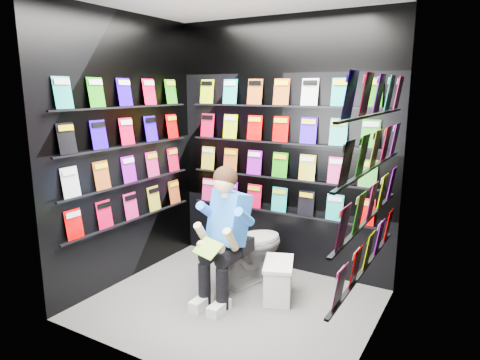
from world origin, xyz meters
The scene contains 13 objects.
floor centered at (0.00, 0.00, 0.00)m, with size 2.40×2.40×0.00m, color #565653.
wall_back centered at (0.00, 1.00, 1.30)m, with size 2.40×0.04×2.60m, color black.
wall_front centered at (0.00, -1.00, 1.30)m, with size 2.40×0.04×2.60m, color black.
wall_left centered at (-1.20, 0.00, 1.30)m, with size 0.04×2.00×2.60m, color black.
wall_right centered at (1.20, 0.00, 1.30)m, with size 0.04×2.00×2.60m, color black.
comics_back centered at (0.00, 0.97, 1.31)m, with size 2.10×0.06×1.37m, color #D01A6D, non-canonical shape.
comics_left centered at (-1.17, 0.00, 1.31)m, with size 0.06×1.70×1.37m, color #D01A6D, non-canonical shape.
comics_right centered at (1.17, 0.00, 1.31)m, with size 0.06×1.70×1.37m, color #D01A6D, non-canonical shape.
toilet centered at (-0.11, 0.53, 0.37)m, with size 0.42×0.75×0.73m, color white.
longbox centered at (0.30, 0.33, 0.16)m, with size 0.23×0.43×0.32m, color white.
longbox_lid centered at (0.30, 0.33, 0.33)m, with size 0.26×0.45×0.03m, color white.
reader centered at (-0.11, 0.15, 0.75)m, with size 0.48×0.71×1.30m, color blue, non-canonical shape.
held_comic centered at (-0.11, -0.20, 0.58)m, with size 0.26×0.01×0.18m, color green.
Camera 1 is at (1.84, -2.99, 1.89)m, focal length 32.00 mm.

